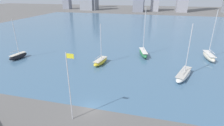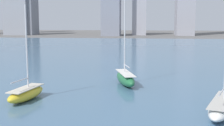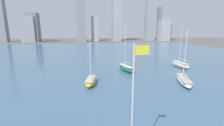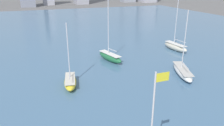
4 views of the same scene
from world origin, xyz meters
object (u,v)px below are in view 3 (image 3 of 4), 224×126
flag_pole (133,110)px  sailboat_cream (180,64)px  sailboat_yellow (91,81)px  sailboat_green (126,68)px  sailboat_white (183,80)px

flag_pole → sailboat_cream: size_ratio=0.78×
sailboat_yellow → sailboat_green: size_ratio=0.75×
sailboat_yellow → flag_pole: bearing=-72.5°
flag_pole → sailboat_white: (19.15, 20.26, -5.38)m
flag_pole → sailboat_cream: bearing=51.3°
flag_pole → sailboat_yellow: bearing=96.7°
flag_pole → sailboat_white: sailboat_white is taller
flag_pole → sailboat_cream: 45.07m
sailboat_yellow → sailboat_cream: 32.89m
sailboat_cream → sailboat_yellow: bearing=-164.4°
sailboat_green → sailboat_yellow: bearing=-154.1°
sailboat_white → sailboat_green: (-10.70, 12.86, 0.23)m
sailboat_green → sailboat_white: bearing=-66.1°
sailboat_white → sailboat_yellow: bearing=-166.7°
flag_pole → sailboat_yellow: 23.94m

